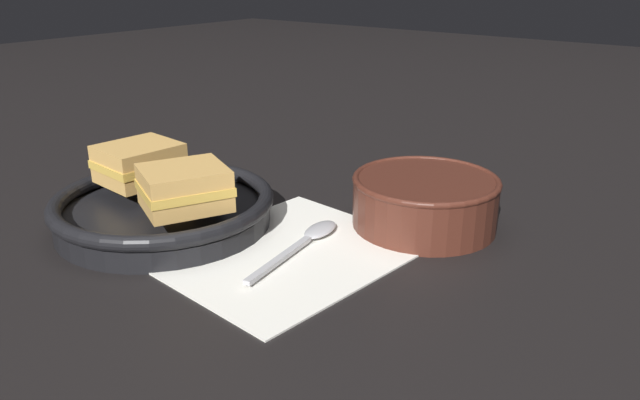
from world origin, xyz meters
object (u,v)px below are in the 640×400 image
(sandwich_near_left, at_px, (139,163))
(sandwich_near_right, at_px, (185,188))
(skillet, at_px, (164,209))
(spoon, at_px, (310,237))
(soup_bowl, at_px, (425,198))

(sandwich_near_left, bearing_deg, sandwich_near_right, -102.88)
(sandwich_near_left, bearing_deg, skillet, -102.88)
(spoon, bearing_deg, skillet, 103.02)
(sandwich_near_left, xyz_separation_m, sandwich_near_right, (-0.03, -0.11, 0.00))
(soup_bowl, bearing_deg, sandwich_near_right, 136.60)
(sandwich_near_left, bearing_deg, soup_bowl, -60.01)
(soup_bowl, relative_size, sandwich_near_right, 1.46)
(soup_bowl, relative_size, skillet, 0.66)
(spoon, height_order, skillet, skillet)
(skillet, xyz_separation_m, sandwich_near_left, (0.01, 0.06, 0.04))
(spoon, bearing_deg, sandwich_near_right, 116.77)
(skillet, bearing_deg, sandwich_near_left, 77.12)
(soup_bowl, height_order, sandwich_near_left, sandwich_near_left)
(soup_bowl, bearing_deg, spoon, 147.53)
(spoon, distance_m, skillet, 0.18)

